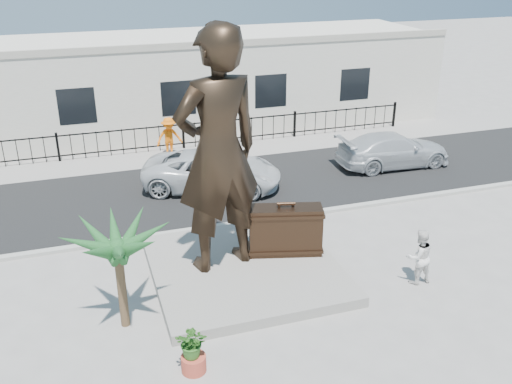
# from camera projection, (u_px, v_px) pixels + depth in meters

# --- Properties ---
(ground) EXTENTS (100.00, 100.00, 0.00)m
(ground) POSITION_uv_depth(u_px,v_px,m) (279.00, 299.00, 15.31)
(ground) COLOR #9E9991
(ground) RESTS_ON ground
(street) EXTENTS (40.00, 7.00, 0.01)m
(street) POSITION_uv_depth(u_px,v_px,m) (209.00, 187.00, 22.27)
(street) COLOR black
(street) RESTS_ON ground
(curb) EXTENTS (40.00, 0.25, 0.12)m
(curb) POSITION_uv_depth(u_px,v_px,m) (233.00, 224.00, 19.20)
(curb) COLOR #A5A399
(curb) RESTS_ON ground
(far_sidewalk) EXTENTS (40.00, 2.50, 0.02)m
(far_sidewalk) POSITION_uv_depth(u_px,v_px,m) (188.00, 154.00, 25.75)
(far_sidewalk) COLOR #9E9991
(far_sidewalk) RESTS_ON ground
(plinth) EXTENTS (5.20, 5.20, 0.30)m
(plinth) POSITION_uv_depth(u_px,v_px,m) (245.00, 269.00, 16.41)
(plinth) COLOR gray
(plinth) RESTS_ON ground
(fence) EXTENTS (22.00, 0.10, 1.20)m
(fence) POSITION_uv_depth(u_px,v_px,m) (183.00, 136.00, 26.21)
(fence) COLOR black
(fence) RESTS_ON ground
(building) EXTENTS (28.00, 7.00, 4.40)m
(building) POSITION_uv_depth(u_px,v_px,m) (165.00, 82.00, 29.22)
(building) COLOR silver
(building) RESTS_ON ground
(statue) EXTENTS (2.78, 2.15, 6.77)m
(statue) POSITION_uv_depth(u_px,v_px,m) (218.00, 152.00, 15.09)
(statue) COLOR black
(statue) RESTS_ON plinth
(suitcase) EXTENTS (2.21, 1.19, 1.49)m
(suitcase) POSITION_uv_depth(u_px,v_px,m) (285.00, 230.00, 16.69)
(suitcase) COLOR black
(suitcase) RESTS_ON plinth
(tourist) EXTENTS (0.79, 0.62, 1.63)m
(tourist) POSITION_uv_depth(u_px,v_px,m) (419.00, 257.00, 15.75)
(tourist) COLOR white
(tourist) RESTS_ON ground
(car_white) EXTENTS (5.79, 4.19, 1.46)m
(car_white) POSITION_uv_depth(u_px,v_px,m) (213.00, 171.00, 21.84)
(car_white) COLOR silver
(car_white) RESTS_ON street
(car_silver) EXTENTS (4.92, 2.11, 1.41)m
(car_silver) POSITION_uv_depth(u_px,v_px,m) (393.00, 150.00, 24.13)
(car_silver) COLOR silver
(car_silver) RESTS_ON street
(worker) EXTENTS (1.24, 0.82, 1.80)m
(worker) POSITION_uv_depth(u_px,v_px,m) (169.00, 137.00, 25.02)
(worker) COLOR orange
(worker) RESTS_ON far_sidewalk
(palm_tree) EXTENTS (1.80, 1.80, 3.20)m
(palm_tree) POSITION_uv_depth(u_px,v_px,m) (126.00, 324.00, 14.28)
(palm_tree) COLOR #1D5022
(palm_tree) RESTS_ON ground
(planter) EXTENTS (0.56, 0.56, 0.40)m
(planter) POSITION_uv_depth(u_px,v_px,m) (194.00, 363.00, 12.67)
(planter) COLOR #BC4431
(planter) RESTS_ON ground
(shrub) EXTENTS (0.88, 0.83, 0.78)m
(shrub) POSITION_uv_depth(u_px,v_px,m) (193.00, 342.00, 12.43)
(shrub) COLOR #326922
(shrub) RESTS_ON planter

